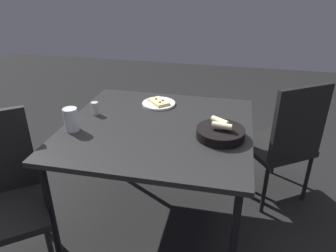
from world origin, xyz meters
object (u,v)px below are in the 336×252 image
at_px(pepper_shaker, 95,109).
at_px(chair_near, 0,189).
at_px(dining_table, 158,134).
at_px(beer_glass, 71,121).
at_px(pizza_plate, 159,103).
at_px(chair_far, 285,139).
at_px(bread_basket, 220,133).

height_order(pepper_shaker, chair_near, chair_near).
xyz_separation_m(dining_table, chair_near, (0.79, 0.49, -0.18)).
bearing_deg(beer_glass, chair_near, 47.45).
xyz_separation_m(pizza_plate, chair_near, (0.71, 0.82, -0.25)).
relative_size(beer_glass, chair_far, 0.15).
relative_size(bread_basket, beer_glass, 1.96).
bearing_deg(dining_table, pizza_plate, -77.45).
bearing_deg(beer_glass, bread_basket, -173.63).
bearing_deg(pepper_shaker, bread_basket, 170.08).
bearing_deg(chair_near, pizza_plate, -131.02).
relative_size(pizza_plate, chair_near, 0.25).
relative_size(pizza_plate, chair_far, 0.24).
relative_size(chair_near, chair_far, 0.98).
height_order(dining_table, pepper_shaker, pepper_shaker).
height_order(dining_table, chair_near, chair_near).
bearing_deg(chair_near, bread_basket, -159.89).
xyz_separation_m(dining_table, pizza_plate, (0.07, -0.33, 0.07)).
relative_size(pizza_plate, bread_basket, 0.85).
height_order(dining_table, chair_far, chair_far).
bearing_deg(chair_far, bread_basket, 48.43).
bearing_deg(dining_table, chair_near, 32.10).
xyz_separation_m(pepper_shaker, chair_far, (-1.26, -0.35, -0.26)).
xyz_separation_m(bread_basket, chair_far, (-0.44, -0.50, -0.26)).
relative_size(dining_table, pepper_shaker, 13.35).
bearing_deg(chair_far, beer_glass, 24.43).
height_order(chair_near, chair_far, chair_far).
bearing_deg(bread_basket, dining_table, -9.68).
bearing_deg(pizza_plate, beer_glass, 50.06).
bearing_deg(pepper_shaker, chair_far, -164.42).
distance_m(dining_table, chair_far, 0.94).
distance_m(beer_glass, chair_far, 1.46).
xyz_separation_m(dining_table, beer_glass, (0.48, 0.16, 0.12)).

